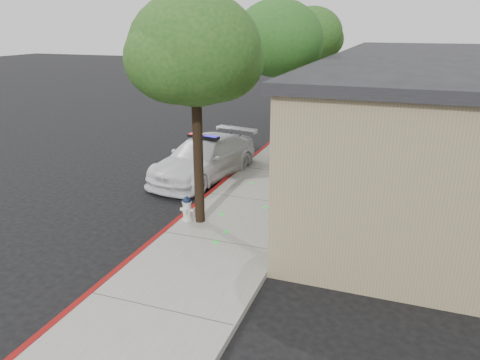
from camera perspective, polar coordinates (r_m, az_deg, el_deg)
name	(u,v)px	position (r m, az deg, el deg)	size (l,w,h in m)	color
ground	(161,236)	(12.16, -9.91, -7.00)	(120.00, 120.00, 0.00)	black
sidewalk	(254,201)	(14.04, 1.83, -2.72)	(3.20, 60.00, 0.15)	gray
red_curb	(209,195)	(14.55, -3.94, -1.93)	(0.14, 60.00, 0.16)	maroon
clapboard_building	(433,112)	(18.70, 23.13, 7.85)	(7.30, 20.89, 4.24)	#968562
police_car	(204,158)	(16.27, -4.55, 2.77)	(2.87, 5.29, 1.58)	white
fire_hydrant	(187,208)	(12.50, -6.67, -3.57)	(0.40, 0.34, 0.70)	silver
street_tree_near	(195,55)	(11.47, -5.63, 15.40)	(3.23, 3.37, 5.92)	black
street_tree_mid	(278,43)	(16.60, 4.81, 16.85)	(3.13, 3.26, 5.98)	black
street_tree_far	(313,36)	(25.06, 9.12, 17.45)	(3.22, 3.30, 6.01)	black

